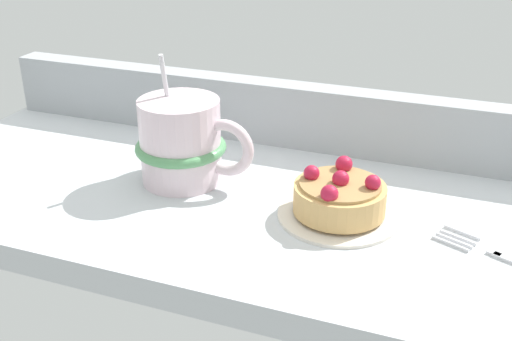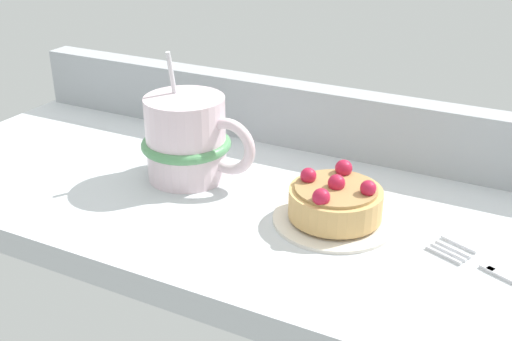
{
  "view_description": "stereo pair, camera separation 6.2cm",
  "coord_description": "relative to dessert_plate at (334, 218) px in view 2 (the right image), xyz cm",
  "views": [
    {
      "loc": [
        18.17,
        -52.37,
        29.62
      ],
      "look_at": [
        -1.7,
        0.08,
        3.0
      ],
      "focal_mm": 43.71,
      "sensor_mm": 36.0,
      "label": 1
    },
    {
      "loc": [
        23.84,
        -49.85,
        29.62
      ],
      "look_at": [
        -1.7,
        0.08,
        3.0
      ],
      "focal_mm": 43.71,
      "sensor_mm": 36.0,
      "label": 2
    }
  ],
  "objects": [
    {
      "name": "raspberry_tart",
      "position": [
        -0.02,
        0.01,
        1.97
      ],
      "size": [
        8.77,
        8.77,
        4.31
      ],
      "color": "tan",
      "rests_on": "dessert_plate"
    },
    {
      "name": "coffee_mug",
      "position": [
        -17.34,
        1.88,
        4.13
      ],
      "size": [
        13.01,
        9.6,
        13.59
      ],
      "color": "silver",
      "rests_on": "ground_plane"
    },
    {
      "name": "ground_plane",
      "position": [
        -7.11,
        0.87,
        -1.68
      ],
      "size": [
        83.32,
        32.85,
        2.76
      ],
      "primitive_type": "cube",
      "color": "silver"
    },
    {
      "name": "window_rail_back",
      "position": [
        -7.11,
        15.63,
        3.44
      ],
      "size": [
        81.66,
        3.33,
        7.49
      ],
      "primitive_type": "cube",
      "color": "#9EA3A8",
      "rests_on": "ground_plane"
    },
    {
      "name": "dessert_plate",
      "position": [
        0.0,
        0.0,
        0.0
      ],
      "size": [
        11.7,
        11.7,
        0.65
      ],
      "color": "silver",
      "rests_on": "ground_plane"
    }
  ]
}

